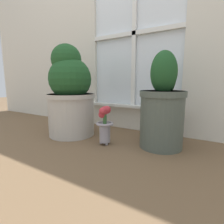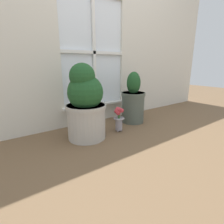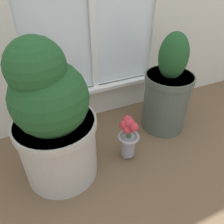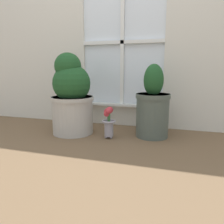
% 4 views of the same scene
% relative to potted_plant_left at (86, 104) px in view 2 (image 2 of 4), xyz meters
% --- Properties ---
extents(ground_plane, '(10.00, 10.00, 0.00)m').
position_rel_potted_plant_left_xyz_m(ground_plane, '(0.37, -0.15, -0.35)').
color(ground_plane, brown).
extents(wall_with_window, '(4.40, 0.10, 2.50)m').
position_rel_potted_plant_left_xyz_m(wall_with_window, '(0.37, 0.45, 0.92)').
color(wall_with_window, silver).
rests_on(wall_with_window, ground_plane).
extents(potted_plant_left, '(0.40, 0.40, 0.75)m').
position_rel_potted_plant_left_xyz_m(potted_plant_left, '(0.00, 0.00, 0.00)').
color(potted_plant_left, '#B7B2A8').
rests_on(potted_plant_left, ground_plane).
extents(potted_plant_right, '(0.30, 0.30, 0.65)m').
position_rel_potted_plant_left_xyz_m(potted_plant_right, '(0.74, 0.11, -0.08)').
color(potted_plant_right, '#4C564C').
rests_on(potted_plant_right, ground_plane).
extents(flower_vase, '(0.12, 0.12, 0.28)m').
position_rel_potted_plant_left_xyz_m(flower_vase, '(0.38, -0.05, -0.19)').
color(flower_vase, '#99939E').
rests_on(flower_vase, ground_plane).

